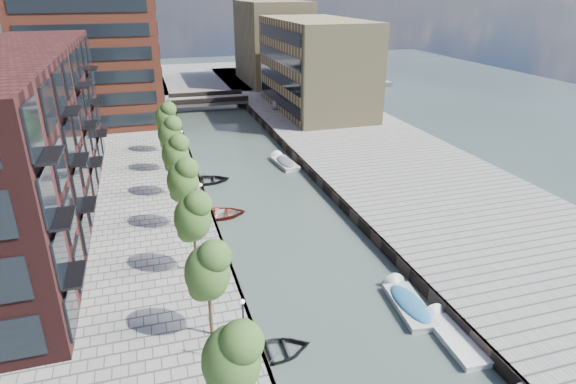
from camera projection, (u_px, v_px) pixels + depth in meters
name	position (u px, v px, depth m)	size (l,w,h in m)	color
water	(248.00, 168.00, 55.83)	(300.00, 300.00, 0.00)	#38473F
quay_right	(374.00, 152.00, 59.90)	(20.00, 140.00, 1.00)	gray
quay_wall_left	(195.00, 170.00, 54.00)	(0.25, 140.00, 1.00)	#332823
quay_wall_right	(298.00, 159.00, 57.26)	(0.25, 140.00, 1.00)	#332823
far_closure	(191.00, 79.00, 108.50)	(80.00, 40.00, 1.00)	gray
apartment_block	(28.00, 141.00, 38.56)	(8.00, 38.00, 14.00)	black
tower	(87.00, 14.00, 67.07)	(18.00, 18.00, 30.00)	brown
tan_block_near	(315.00, 65.00, 76.35)	(12.00, 25.00, 14.00)	#97885D
tan_block_far	(272.00, 42.00, 98.87)	(12.00, 20.00, 16.00)	#97885D
bridge	(208.00, 100.00, 83.48)	(13.00, 6.00, 1.30)	gray
tree_0	(231.00, 357.00, 19.77)	(2.50, 2.50, 5.95)	#382619
tree_1	(207.00, 269.00, 25.93)	(2.50, 2.50, 5.95)	#382619
tree_2	(192.00, 215.00, 32.10)	(2.50, 2.50, 5.95)	#382619
tree_3	(182.00, 179.00, 38.27)	(2.50, 2.50, 5.95)	#382619
tree_4	(175.00, 152.00, 44.44)	(2.50, 2.50, 5.95)	#382619
tree_5	(170.00, 132.00, 50.61)	(2.50, 2.50, 5.95)	#382619
tree_6	(165.00, 117.00, 56.77)	(2.50, 2.50, 5.95)	#382619
lamp_0	(244.00, 326.00, 24.34)	(0.24, 0.24, 4.12)	black
lamp_1	(202.00, 202.00, 38.44)	(0.24, 0.24, 4.12)	black
lamp_2	(183.00, 145.00, 52.53)	(0.24, 0.24, 4.12)	black
sloop_1	(274.00, 355.00, 27.42)	(3.14, 4.40, 0.91)	#242427
sloop_2	(218.00, 217.00, 43.96)	(3.61, 5.05, 1.05)	maroon
sloop_3	(219.00, 217.00, 43.96)	(3.14, 4.40, 0.91)	white
sloop_4	(207.00, 183.00, 51.71)	(3.57, 4.99, 1.03)	black
motorboat_2	(450.00, 335.00, 28.86)	(1.97, 5.08, 1.67)	white
motorboat_3	(407.00, 302.00, 31.65)	(2.36, 5.46, 1.77)	beige
motorboat_4	(284.00, 162.00, 57.08)	(2.37, 5.49, 1.78)	beige
car	(277.00, 104.00, 79.59)	(1.61, 4.00, 1.36)	silver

